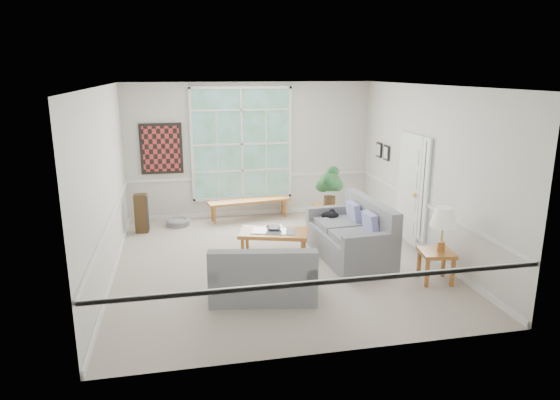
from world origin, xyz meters
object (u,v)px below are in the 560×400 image
Objects in this scene: loveseat_front at (263,271)px; end_table at (328,218)px; coffee_table at (274,243)px; loveseat_right at (350,230)px; side_table at (436,266)px.

loveseat_front is 3.43m from end_table.
loveseat_front reaches higher than coffee_table.
loveseat_right reaches higher than end_table.
loveseat_front reaches higher than end_table.
loveseat_front is 1.74m from coffee_table.
end_table is at bearing 58.17° from coffee_table.
loveseat_right is 3.76× the size of side_table.
end_table is at bearing 82.46° from loveseat_right.
coffee_table is 2.39× the size of side_table.
loveseat_right is 1.62m from side_table.
loveseat_right reaches higher than coffee_table.
side_table is (2.27, -1.65, 0.03)m from coffee_table.
loveseat_right is at bearing -93.81° from end_table.
loveseat_right is at bearing 128.09° from side_table.
side_table is (0.88, -2.86, -0.01)m from end_table.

